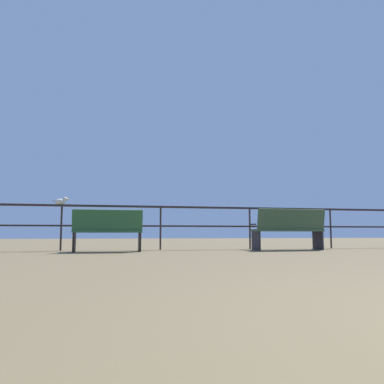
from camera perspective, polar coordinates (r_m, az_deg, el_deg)
pier_railing at (r=9.74m, az=2.12°, el=-3.76°), size 20.85×0.05×1.07m
bench_near_left at (r=8.54m, az=-12.32°, el=-5.31°), size 1.47×0.62×0.90m
bench_near_right at (r=9.54m, az=14.14°, el=-5.07°), size 1.75×0.71×0.97m
seagull_on_rail at (r=9.50m, az=-18.73°, el=-1.26°), size 0.38×0.17×0.18m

